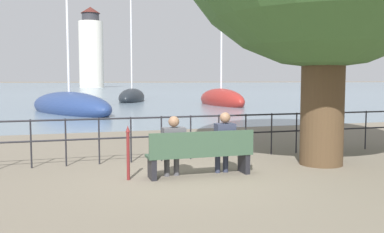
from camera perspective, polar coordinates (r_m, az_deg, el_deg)
ground_plane at (r=8.52m, az=1.01°, el=-7.89°), size 1000.00×1000.00×0.00m
harbor_water at (r=165.69m, az=-16.40°, el=4.03°), size 600.00×300.00×0.01m
park_bench at (r=8.37m, az=1.15°, el=-5.02°), size 2.10×0.45×0.90m
seated_person_left at (r=8.26m, az=-2.49°, el=-3.63°), size 0.44×0.35×1.20m
seated_person_right at (r=8.59m, az=4.33°, el=-3.16°), size 0.39×0.35×1.25m
promenade_railing at (r=10.06m, az=-2.12°, el=-1.91°), size 13.60×0.04×1.05m
closed_umbrella at (r=8.15m, az=-8.52°, el=-4.41°), size 0.09×0.09×1.03m
sailboat_1 at (r=25.43m, az=-16.03°, el=1.28°), size 5.71×8.83×10.12m
sailboat_2 at (r=32.24m, az=3.90°, el=2.26°), size 2.06×7.25×12.32m
sailboat_3 at (r=38.20m, az=-8.01°, el=2.58°), size 4.00×6.77×11.81m
harbor_lighthouse at (r=112.73m, az=-13.30°, el=8.59°), size 6.11×6.11×20.28m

